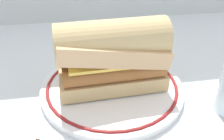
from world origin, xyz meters
TOP-DOWN VIEW (x-y plane):
  - ground_plane at (0.00, 0.00)m, footprint 1.50×1.50m
  - plate at (-0.01, 0.04)m, footprint 0.26×0.26m
  - sausage_sandwich at (-0.01, 0.04)m, footprint 0.19×0.09m

SIDE VIEW (x-z plane):
  - ground_plane at x=0.00m, z-range 0.00..0.00m
  - plate at x=-0.01m, z-range 0.00..0.02m
  - sausage_sandwich at x=-0.01m, z-range 0.02..0.14m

